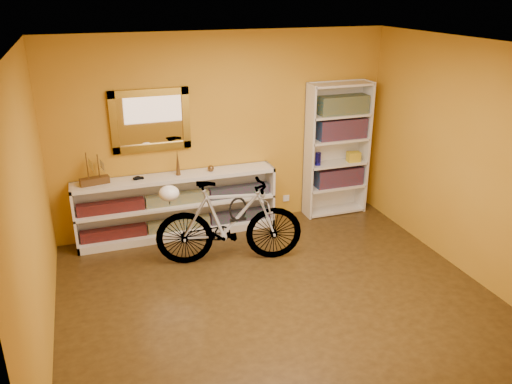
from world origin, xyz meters
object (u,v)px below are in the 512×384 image
object	(u,v)px
bookcase	(337,150)
bicycle	(229,222)
console_unit	(178,206)
helmet	(169,193)

from	to	relation	value
bookcase	bicycle	size ratio (longest dim) A/B	1.07
console_unit	helmet	world-z (taller)	helmet
bookcase	helmet	size ratio (longest dim) A/B	8.10
console_unit	bicycle	world-z (taller)	bicycle
bookcase	helmet	bearing A→B (deg)	-162.80
bookcase	console_unit	bearing A→B (deg)	-179.38
console_unit	helmet	distance (m)	0.93
console_unit	bookcase	bearing A→B (deg)	0.62
console_unit	bookcase	world-z (taller)	bookcase
bicycle	bookcase	bearing A→B (deg)	-52.33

